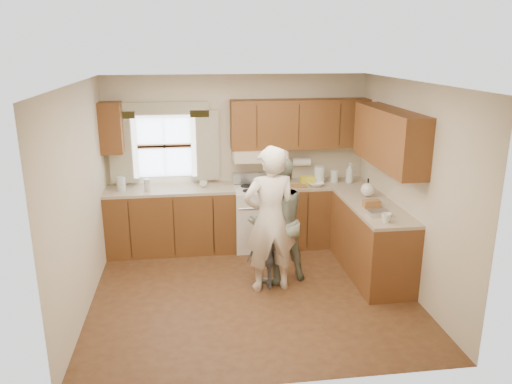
{
  "coord_description": "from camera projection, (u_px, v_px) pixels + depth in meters",
  "views": [
    {
      "loc": [
        -0.69,
        -5.45,
        2.89
      ],
      "look_at": [
        0.1,
        0.4,
        1.15
      ],
      "focal_mm": 35.0,
      "sensor_mm": 36.0,
      "label": 1
    }
  ],
  "objects": [
    {
      "name": "woman_left",
      "position": [
        270.0,
        220.0,
        5.93
      ],
      "size": [
        0.7,
        0.5,
        1.79
      ],
      "primitive_type": "imported",
      "rotation": [
        0.0,
        0.0,
        3.26
      ],
      "color": "silver",
      "rests_on": "ground"
    },
    {
      "name": "woman_right",
      "position": [
        277.0,
        221.0,
        6.19
      ],
      "size": [
        0.91,
        0.8,
        1.58
      ],
      "primitive_type": "imported",
      "rotation": [
        0.0,
        0.0,
        3.43
      ],
      "color": "#25432F",
      "rests_on": "ground"
    },
    {
      "name": "stove",
      "position": [
        260.0,
        216.0,
        7.35
      ],
      "size": [
        0.76,
        0.67,
        1.07
      ],
      "color": "silver",
      "rests_on": "ground"
    },
    {
      "name": "child",
      "position": [
        266.0,
        258.0,
        6.07
      ],
      "size": [
        0.46,
        0.2,
        0.79
      ],
      "primitive_type": "imported",
      "rotation": [
        0.0,
        0.0,
        3.12
      ],
      "color": "slate",
      "rests_on": "ground"
    },
    {
      "name": "kitchen_fixtures",
      "position": [
        286.0,
        198.0,
        6.95
      ],
      "size": [
        3.8,
        2.25,
        2.15
      ],
      "color": "#4A270F",
      "rests_on": "ground"
    },
    {
      "name": "room",
      "position": [
        252.0,
        194.0,
        5.73
      ],
      "size": [
        3.8,
        3.8,
        3.8
      ],
      "color": "#462715",
      "rests_on": "ground"
    }
  ]
}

